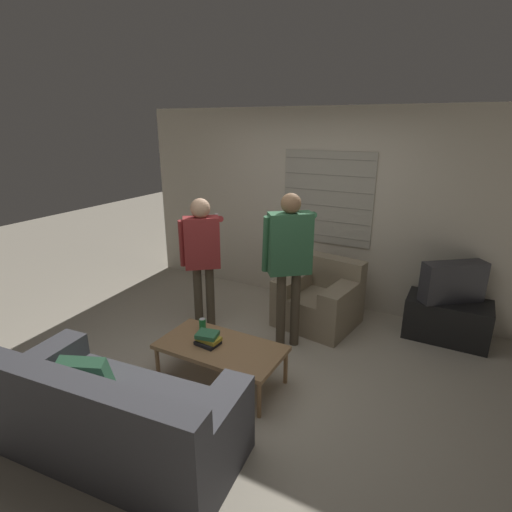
% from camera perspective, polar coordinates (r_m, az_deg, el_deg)
% --- Properties ---
extents(ground_plane, '(16.00, 16.00, 0.00)m').
position_cam_1_polar(ground_plane, '(4.14, -2.48, -16.09)').
color(ground_plane, '#B2A893').
extents(wall_back, '(5.20, 0.08, 2.55)m').
position_cam_1_polar(wall_back, '(5.36, 8.64, 6.77)').
color(wall_back, beige).
rests_on(wall_back, ground_plane).
extents(couch_blue, '(1.88, 1.00, 0.81)m').
position_cam_1_polar(couch_blue, '(3.29, -19.51, -21.08)').
color(couch_blue, '#424247').
rests_on(couch_blue, ground_plane).
extents(armchair_beige, '(0.98, 0.92, 0.79)m').
position_cam_1_polar(armchair_beige, '(4.95, 9.08, -6.06)').
color(armchair_beige, gray).
rests_on(armchair_beige, ground_plane).
extents(coffee_table, '(1.18, 0.61, 0.38)m').
position_cam_1_polar(coffee_table, '(3.83, -5.08, -13.06)').
color(coffee_table, '#9E754C').
rests_on(coffee_table, ground_plane).
extents(tv_stand, '(0.88, 0.49, 0.47)m').
position_cam_1_polar(tv_stand, '(5.06, 25.60, -8.17)').
color(tv_stand, black).
rests_on(tv_stand, ground_plane).
extents(tv, '(0.67, 0.59, 0.45)m').
position_cam_1_polar(tv, '(4.89, 26.32, -3.32)').
color(tv, '#2D2D33').
rests_on(tv, tv_stand).
extents(person_left_standing, '(0.49, 0.79, 1.57)m').
position_cam_1_polar(person_left_standing, '(4.56, -7.72, 1.04)').
color(person_left_standing, '#4C4233').
rests_on(person_left_standing, ground_plane).
extents(person_right_standing, '(0.53, 0.81, 1.69)m').
position_cam_1_polar(person_right_standing, '(4.14, 4.79, 0.53)').
color(person_right_standing, '#4C4233').
rests_on(person_right_standing, ground_plane).
extents(book_stack, '(0.24, 0.21, 0.11)m').
position_cam_1_polar(book_stack, '(3.82, -6.89, -11.64)').
color(book_stack, black).
rests_on(book_stack, coffee_table).
extents(soda_can, '(0.07, 0.07, 0.13)m').
position_cam_1_polar(soda_can, '(4.05, -7.65, -9.69)').
color(soda_can, '#238E47').
rests_on(soda_can, coffee_table).
extents(spare_remote, '(0.05, 0.13, 0.02)m').
position_cam_1_polar(spare_remote, '(3.86, -7.39, -12.09)').
color(spare_remote, white).
rests_on(spare_remote, coffee_table).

